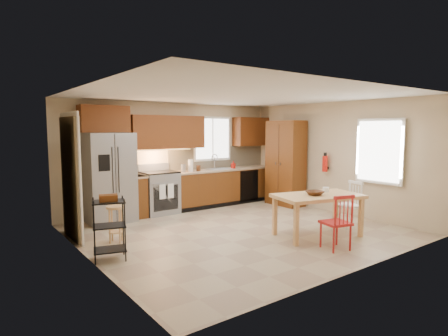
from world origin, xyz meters
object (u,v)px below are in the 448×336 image
at_px(pantry, 286,163).
at_px(fire_extinguisher, 325,164).
at_px(chair_red, 336,222).
at_px(utility_cart, 109,229).
at_px(refrigerator, 109,178).
at_px(table_bowl, 315,195).
at_px(range_stove, 159,193).
at_px(table_jar, 326,191).
at_px(dining_table, 317,216).
at_px(soap_bottle, 233,165).
at_px(bar_stool, 116,224).
at_px(chair_white, 348,205).

relative_size(pantry, fire_extinguisher, 5.83).
distance_m(chair_red, utility_cart, 3.46).
relative_size(refrigerator, table_bowl, 5.99).
distance_m(range_stove, table_jar, 3.66).
distance_m(fire_extinguisher, dining_table, 2.26).
distance_m(dining_table, chair_red, 0.74).
relative_size(range_stove, fire_extinguisher, 2.56).
xyz_separation_m(soap_bottle, pantry, (0.95, -0.90, 0.05)).
distance_m(pantry, utility_cart, 5.13).
relative_size(table_jar, bar_stool, 0.20).
bearing_deg(utility_cart, pantry, 31.38).
height_order(pantry, chair_red, pantry).
relative_size(pantry, table_jar, 17.04).
relative_size(refrigerator, pantry, 0.87).
bearing_deg(dining_table, soap_bottle, 93.48).
height_order(fire_extinguisher, table_bowl, fire_extinguisher).
relative_size(refrigerator, fire_extinguisher, 5.06).
bearing_deg(refrigerator, pantry, -12.62).
xyz_separation_m(chair_white, table_bowl, (-1.04, -0.05, 0.30)).
bearing_deg(utility_cart, soap_bottle, 45.54).
xyz_separation_m(chair_white, bar_stool, (-3.96, 1.72, -0.13)).
bearing_deg(refrigerator, soap_bottle, -0.45).
xyz_separation_m(table_bowl, utility_cart, (-3.30, 0.99, -0.29)).
height_order(range_stove, bar_stool, range_stove).
bearing_deg(pantry, table_jar, -118.75).
bearing_deg(pantry, refrigerator, 167.38).
distance_m(refrigerator, utility_cart, 2.41).
xyz_separation_m(soap_bottle, fire_extinguisher, (1.15, -1.95, 0.10)).
bearing_deg(range_stove, bar_stool, -136.08).
relative_size(dining_table, table_jar, 12.18).
bearing_deg(table_bowl, chair_white, 2.74).
bearing_deg(pantry, bar_stool, -173.39).
bearing_deg(table_jar, range_stove, 119.07).
height_order(range_stove, chair_red, range_stove).
bearing_deg(utility_cart, chair_red, -11.78).
bearing_deg(fire_extinguisher, refrigerator, 155.48).
relative_size(chair_white, table_jar, 7.16).
distance_m(soap_bottle, dining_table, 3.31).
distance_m(fire_extinguisher, utility_cart, 5.18).
height_order(refrigerator, dining_table, refrigerator).
distance_m(refrigerator, table_jar, 4.28).
bearing_deg(dining_table, pantry, 70.09).
height_order(chair_red, chair_white, same).
bearing_deg(soap_bottle, table_bowl, -102.01).
height_order(refrigerator, bar_stool, refrigerator).
height_order(fire_extinguisher, utility_cart, fire_extinguisher).
height_order(fire_extinguisher, chair_white, fire_extinguisher).
bearing_deg(bar_stool, utility_cart, -117.37).
relative_size(pantry, chair_red, 2.38).
xyz_separation_m(dining_table, utility_cart, (-3.39, 0.99, 0.09)).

